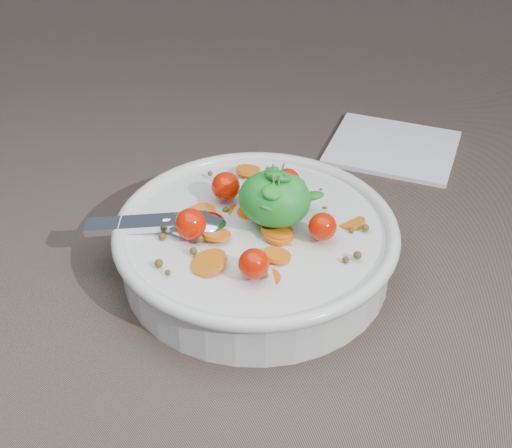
% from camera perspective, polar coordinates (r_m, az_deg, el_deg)
% --- Properties ---
extents(ground, '(6.00, 6.00, 0.00)m').
position_cam_1_polar(ground, '(0.65, -0.21, -3.16)').
color(ground, brown).
rests_on(ground, ground).
extents(bowl, '(0.27, 0.25, 0.11)m').
position_cam_1_polar(bowl, '(0.63, 0.00, -1.58)').
color(bowl, silver).
rests_on(bowl, ground).
extents(napkin, '(0.14, 0.12, 0.01)m').
position_cam_1_polar(napkin, '(0.83, 10.87, 6.01)').
color(napkin, white).
rests_on(napkin, ground).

